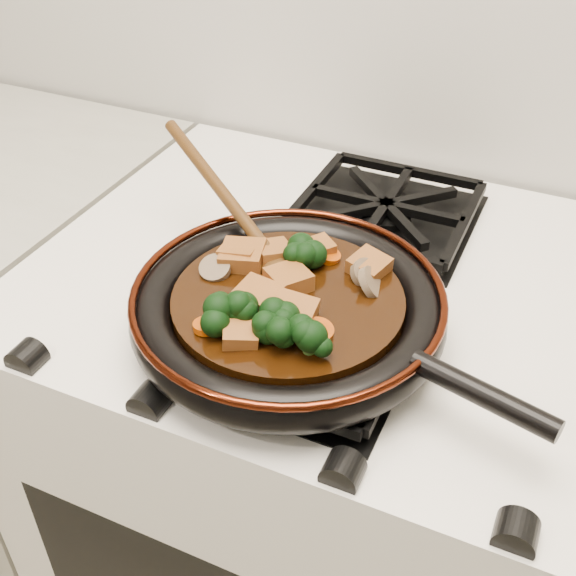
% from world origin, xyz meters
% --- Properties ---
extents(stove, '(0.76, 0.60, 0.90)m').
position_xyz_m(stove, '(0.00, 1.69, 0.45)').
color(stove, white).
rests_on(stove, ground).
extents(burner_grate_front, '(0.23, 0.23, 0.03)m').
position_xyz_m(burner_grate_front, '(0.00, 1.55, 0.91)').
color(burner_grate_front, black).
rests_on(burner_grate_front, stove).
extents(burner_grate_back, '(0.23, 0.23, 0.03)m').
position_xyz_m(burner_grate_back, '(0.00, 1.83, 0.91)').
color(burner_grate_back, black).
rests_on(burner_grate_back, stove).
extents(skillet, '(0.45, 0.33, 0.05)m').
position_xyz_m(skillet, '(-0.02, 1.55, 0.94)').
color(skillet, black).
rests_on(skillet, burner_grate_front).
extents(braising_sauce, '(0.24, 0.24, 0.02)m').
position_xyz_m(braising_sauce, '(-0.02, 1.56, 0.95)').
color(braising_sauce, black).
rests_on(braising_sauce, skillet).
extents(tofu_cube_0, '(0.06, 0.05, 0.03)m').
position_xyz_m(tofu_cube_0, '(-0.09, 1.59, 0.97)').
color(tofu_cube_0, brown).
rests_on(tofu_cube_0, braising_sauce).
extents(tofu_cube_1, '(0.05, 0.05, 0.03)m').
position_xyz_m(tofu_cube_1, '(-0.09, 1.59, 0.97)').
color(tofu_cube_1, brown).
rests_on(tofu_cube_1, braising_sauce).
extents(tofu_cube_2, '(0.06, 0.06, 0.02)m').
position_xyz_m(tofu_cube_2, '(-0.02, 1.57, 0.97)').
color(tofu_cube_2, brown).
rests_on(tofu_cube_2, braising_sauce).
extents(tofu_cube_3, '(0.05, 0.05, 0.02)m').
position_xyz_m(tofu_cube_3, '(-0.03, 1.48, 0.97)').
color(tofu_cube_3, brown).
rests_on(tofu_cube_3, braising_sauce).
extents(tofu_cube_4, '(0.04, 0.05, 0.02)m').
position_xyz_m(tofu_cube_4, '(-0.02, 1.64, 0.97)').
color(tofu_cube_4, brown).
rests_on(tofu_cube_4, braising_sauce).
extents(tofu_cube_5, '(0.05, 0.05, 0.03)m').
position_xyz_m(tofu_cube_5, '(-0.04, 1.53, 0.97)').
color(tofu_cube_5, brown).
rests_on(tofu_cube_5, braising_sauce).
extents(tofu_cube_6, '(0.05, 0.05, 0.03)m').
position_xyz_m(tofu_cube_6, '(0.04, 1.63, 0.97)').
color(tofu_cube_6, brown).
rests_on(tofu_cube_6, braising_sauce).
extents(tofu_cube_7, '(0.05, 0.06, 0.03)m').
position_xyz_m(tofu_cube_7, '(-0.06, 1.61, 0.97)').
color(tofu_cube_7, brown).
rests_on(tofu_cube_7, braising_sauce).
extents(tofu_cube_8, '(0.05, 0.05, 0.03)m').
position_xyz_m(tofu_cube_8, '(0.00, 1.52, 0.97)').
color(tofu_cube_8, brown).
rests_on(tofu_cube_8, braising_sauce).
extents(broccoli_floret_0, '(0.06, 0.07, 0.07)m').
position_xyz_m(broccoli_floret_0, '(-0.05, 1.48, 0.97)').
color(broccoli_floret_0, black).
rests_on(broccoli_floret_0, braising_sauce).
extents(broccoli_floret_1, '(0.07, 0.08, 0.06)m').
position_xyz_m(broccoli_floret_1, '(-0.03, 1.61, 0.97)').
color(broccoli_floret_1, black).
rests_on(broccoli_floret_1, braising_sauce).
extents(broccoli_floret_2, '(0.07, 0.07, 0.07)m').
position_xyz_m(broccoli_floret_2, '(0.03, 1.49, 0.97)').
color(broccoli_floret_2, black).
rests_on(broccoli_floret_2, braising_sauce).
extents(broccoli_floret_3, '(0.09, 0.08, 0.07)m').
position_xyz_m(broccoli_floret_3, '(-0.04, 1.49, 0.97)').
color(broccoli_floret_3, black).
rests_on(broccoli_floret_3, braising_sauce).
extents(broccoli_floret_4, '(0.08, 0.09, 0.07)m').
position_xyz_m(broccoli_floret_4, '(-0.01, 1.50, 0.97)').
color(broccoli_floret_4, black).
rests_on(broccoli_floret_4, braising_sauce).
extents(broccoli_floret_5, '(0.09, 0.09, 0.07)m').
position_xyz_m(broccoli_floret_5, '(-0.00, 1.49, 0.97)').
color(broccoli_floret_5, black).
rests_on(broccoli_floret_5, braising_sauce).
extents(carrot_coin_0, '(0.03, 0.03, 0.02)m').
position_xyz_m(carrot_coin_0, '(-0.04, 1.56, 0.96)').
color(carrot_coin_0, '#A73C04').
rests_on(carrot_coin_0, braising_sauce).
extents(carrot_coin_1, '(0.03, 0.03, 0.01)m').
position_xyz_m(carrot_coin_1, '(-0.01, 1.63, 0.96)').
color(carrot_coin_1, '#A73C04').
rests_on(carrot_coin_1, braising_sauce).
extents(carrot_coin_2, '(0.03, 0.03, 0.01)m').
position_xyz_m(carrot_coin_2, '(0.03, 1.51, 0.96)').
color(carrot_coin_2, '#A73C04').
rests_on(carrot_coin_2, braising_sauce).
extents(carrot_coin_3, '(0.03, 0.03, 0.02)m').
position_xyz_m(carrot_coin_3, '(0.00, 1.51, 0.96)').
color(carrot_coin_3, '#A73C04').
rests_on(carrot_coin_3, braising_sauce).
extents(carrot_coin_4, '(0.03, 0.03, 0.01)m').
position_xyz_m(carrot_coin_4, '(-0.07, 1.47, 0.96)').
color(carrot_coin_4, '#A73C04').
rests_on(carrot_coin_4, braising_sauce).
extents(mushroom_slice_0, '(0.04, 0.04, 0.02)m').
position_xyz_m(mushroom_slice_0, '(-0.11, 1.56, 0.97)').
color(mushroom_slice_0, brown).
rests_on(mushroom_slice_0, braising_sauce).
extents(mushroom_slice_1, '(0.04, 0.04, 0.03)m').
position_xyz_m(mushroom_slice_1, '(0.05, 1.60, 0.97)').
color(mushroom_slice_1, brown).
rests_on(mushroom_slice_1, braising_sauce).
extents(mushroom_slice_2, '(0.04, 0.04, 0.03)m').
position_xyz_m(mushroom_slice_2, '(0.04, 1.62, 0.97)').
color(mushroom_slice_2, brown).
rests_on(mushroom_slice_2, braising_sauce).
extents(wooden_spoon, '(0.15, 0.11, 0.26)m').
position_xyz_m(wooden_spoon, '(-0.11, 1.64, 0.98)').
color(wooden_spoon, '#472A0F').
rests_on(wooden_spoon, braising_sauce).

